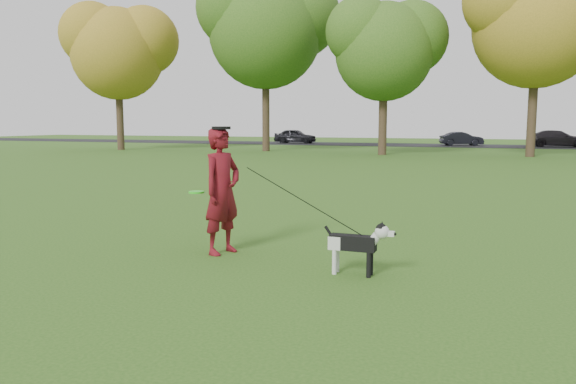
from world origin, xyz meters
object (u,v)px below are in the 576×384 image
at_px(dog, 358,242).
at_px(car_right, 558,139).
at_px(car_left, 295,136).
at_px(car_mid, 461,139).
at_px(man, 222,191).

xyz_separation_m(dog, car_right, (5.66, 40.43, 0.23)).
bearing_deg(car_right, dog, 169.22).
distance_m(car_left, car_mid, 14.18).
bearing_deg(car_mid, car_left, 70.49).
xyz_separation_m(dog, car_mid, (-1.32, 40.43, 0.14)).
relative_size(man, dog, 2.00).
height_order(man, car_mid, man).
bearing_deg(car_left, car_right, -91.71).
height_order(dog, car_mid, car_mid).
bearing_deg(dog, car_mid, 91.88).
xyz_separation_m(man, car_mid, (0.80, 39.96, -0.35)).
relative_size(man, car_mid, 0.55).
xyz_separation_m(man, car_right, (7.79, 39.96, -0.27)).
distance_m(car_mid, car_right, 6.98).
relative_size(car_mid, car_right, 0.76).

